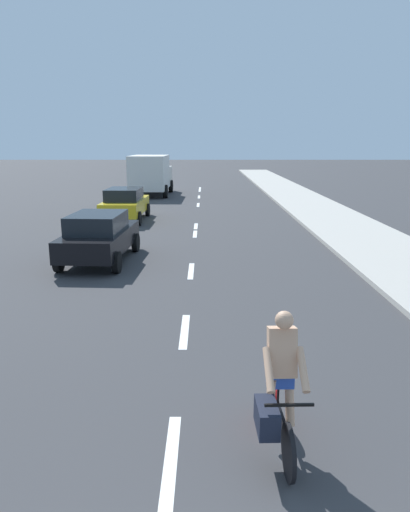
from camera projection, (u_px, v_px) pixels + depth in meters
The scene contains 15 objects.
ground_plane at pixel (196, 228), 21.21m from camera, with size 160.00×160.00×0.00m, color #38383A.
sidewalk_strip at pixel (333, 219), 23.13m from camera, with size 3.60×80.00×0.14m, color #B2ADA3.
lane_stripe_1 at pixel (171, 459), 5.77m from camera, with size 0.16×1.80×0.01m, color white.
lane_stripe_2 at pixel (185, 331), 9.66m from camera, with size 0.16×1.80×0.01m, color white.
lane_stripe_3 at pixel (192, 271), 14.12m from camera, with size 0.16×1.80×0.01m, color white.
lane_stripe_4 at pixel (196, 233), 19.88m from camera, with size 0.16×1.80×0.01m, color white.
lane_stripe_5 at pixel (196, 227), 21.41m from camera, with size 0.16×1.80×0.01m, color white.
lane_stripe_6 at pixel (199, 205), 28.76m from camera, with size 0.16×1.80×0.01m, color white.
lane_stripe_7 at pixel (199, 197), 32.90m from camera, with size 0.16×1.80×0.01m, color white.
lane_stripe_8 at pixel (200, 191), 37.15m from camera, with size 0.16×1.80×0.01m, color white.
lane_stripe_9 at pixel (200, 188), 38.96m from camera, with size 0.16×1.80×0.01m, color white.
cyclist at pixel (279, 390), 5.73m from camera, with size 0.63×1.71×1.82m.
parked_car_black at pixel (100, 236), 15.07m from camera, with size 2.10×4.20×1.57m.
parked_car_yellow at pixel (125, 203), 22.95m from camera, with size 2.01×4.21×1.57m.
delivery_truck at pixel (151, 174), 33.69m from camera, with size 2.80×6.30×2.80m.
Camera 1 is at (0.41, -0.91, 3.75)m, focal length 33.39 mm.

